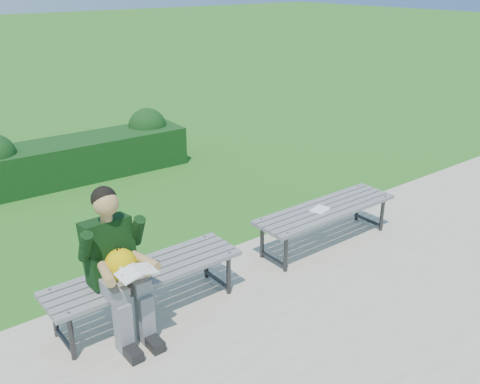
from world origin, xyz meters
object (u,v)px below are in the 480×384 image
at_px(hedge, 83,153).
at_px(paper_sheet, 320,209).
at_px(bench_right, 326,212).
at_px(seated_boy, 117,261).
at_px(bench_left, 146,276).

height_order(hedge, paper_sheet, hedge).
bearing_deg(paper_sheet, hedge, 106.96).
xyz_separation_m(hedge, paper_sheet, (1.17, -3.85, 0.11)).
relative_size(bench_right, seated_boy, 1.37).
distance_m(bench_left, paper_sheet, 2.18).
bearing_deg(bench_right, hedge, 108.31).
height_order(hedge, bench_left, hedge).
bearing_deg(hedge, paper_sheet, -73.04).
xyz_separation_m(bench_left, paper_sheet, (2.18, -0.03, 0.06)).
distance_m(hedge, paper_sheet, 4.02).
bearing_deg(bench_right, paper_sheet, 180.00).
bearing_deg(seated_boy, paper_sheet, 1.59).
relative_size(hedge, bench_left, 1.77).
xyz_separation_m(bench_left, bench_right, (2.28, -0.03, 0.00)).
xyz_separation_m(bench_left, seated_boy, (-0.30, -0.10, 0.30)).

